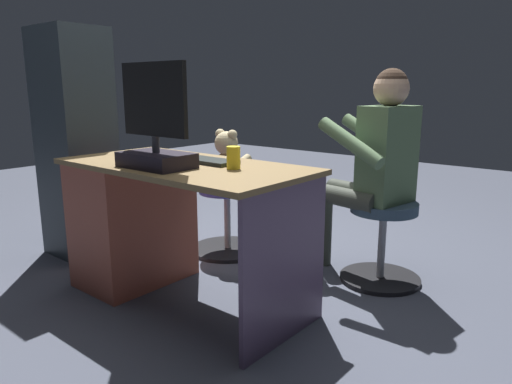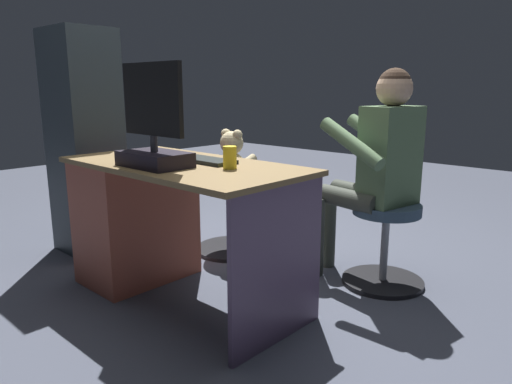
% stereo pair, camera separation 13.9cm
% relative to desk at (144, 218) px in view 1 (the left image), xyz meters
% --- Properties ---
extents(ground_plane, '(10.00, 10.00, 0.00)m').
position_rel_desk_xyz_m(ground_plane, '(-0.34, -0.44, -0.40)').
color(ground_plane, '#424655').
extents(desk, '(1.33, 0.66, 0.74)m').
position_rel_desk_xyz_m(desk, '(0.00, 0.00, 0.00)').
color(desk, brown).
rests_on(desk, ground_plane).
extents(monitor, '(0.43, 0.22, 0.49)m').
position_rel_desk_xyz_m(monitor, '(-0.34, 0.16, 0.50)').
color(monitor, black).
rests_on(monitor, desk).
extents(keyboard, '(0.42, 0.14, 0.02)m').
position_rel_desk_xyz_m(keyboard, '(-0.37, -0.09, 0.35)').
color(keyboard, black).
rests_on(keyboard, desk).
extents(computer_mouse, '(0.06, 0.10, 0.04)m').
position_rel_desk_xyz_m(computer_mouse, '(-0.05, -0.11, 0.36)').
color(computer_mouse, '#212830').
rests_on(computer_mouse, desk).
extents(cup, '(0.06, 0.06, 0.11)m').
position_rel_desk_xyz_m(cup, '(-0.65, -0.04, 0.40)').
color(cup, yellow).
rests_on(cup, desk).
extents(tv_remote, '(0.11, 0.15, 0.02)m').
position_rel_desk_xyz_m(tv_remote, '(-0.05, -0.01, 0.35)').
color(tv_remote, black).
rests_on(tv_remote, desk).
extents(office_chair_teddy, '(0.51, 0.51, 0.48)m').
position_rel_desk_xyz_m(office_chair_teddy, '(0.02, -0.70, -0.14)').
color(office_chair_teddy, black).
rests_on(office_chair_teddy, ground_plane).
extents(teddy_bear, '(0.26, 0.26, 0.37)m').
position_rel_desk_xyz_m(teddy_bear, '(0.02, -0.72, 0.24)').
color(teddy_bear, '#C7B487').
rests_on(teddy_bear, office_chair_teddy).
extents(visitor_chair, '(0.46, 0.46, 0.48)m').
position_rel_desk_xyz_m(visitor_chair, '(-1.03, -0.90, -0.12)').
color(visitor_chair, black).
rests_on(visitor_chair, ground_plane).
extents(person, '(0.58, 0.54, 1.21)m').
position_rel_desk_xyz_m(person, '(-0.94, -0.88, 0.32)').
color(person, '#57744E').
rests_on(person, ground_plane).
extents(equipment_rack, '(0.44, 0.36, 1.48)m').
position_rel_desk_xyz_m(equipment_rack, '(0.76, -0.06, 0.35)').
color(equipment_rack, '#283035').
rests_on(equipment_rack, ground_plane).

